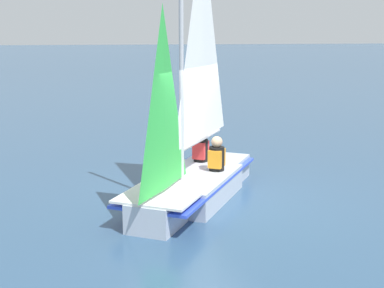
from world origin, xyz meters
name	(u,v)px	position (x,y,z in m)	size (l,w,h in m)	color
ground_plane	(192,199)	(0.00, 0.00, 0.00)	(260.00, 260.00, 0.00)	#2D4C6B
sailboat_main	(193,161)	(0.02, 0.03, 0.75)	(3.34, 4.17, 5.24)	#B2BCCC
sailor_helm	(217,164)	(0.55, 0.25, 0.62)	(0.41, 0.43, 1.16)	black
sailor_crew	(201,154)	(0.41, 1.04, 0.63)	(0.41, 0.43, 1.16)	black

